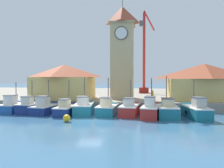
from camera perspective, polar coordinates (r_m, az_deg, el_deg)
name	(u,v)px	position (r m, az deg, el deg)	size (l,w,h in m)	color
ground_plane	(90,119)	(23.35, -5.80, -9.16)	(300.00, 300.00, 0.00)	#386689
quay_wharf	(119,95)	(49.10, 1.79, -2.86)	(120.00, 40.00, 1.14)	gray
fishing_boat_far_left	(14,106)	(30.65, -24.31, -5.31)	(2.22, 4.46, 3.78)	#2356A8
fishing_boat_left_outer	(30,106)	(29.40, -20.62, -5.52)	(2.13, 4.42, 4.07)	navy
fishing_boat_left_inner	(46,107)	(28.20, -16.85, -5.89)	(2.55, 4.76, 4.12)	navy
fishing_boat_mid_left	(67,109)	(26.45, -11.66, -6.43)	(1.95, 4.72, 4.12)	navy
fishing_boat_center	(84,108)	(26.66, -7.35, -6.11)	(2.79, 5.15, 4.42)	#196B7F
fishing_boat_mid_right	(107,109)	(25.75, -1.25, -6.46)	(2.24, 4.21, 4.39)	#196B7F
fishing_boat_right_inner	(130,109)	(25.74, 4.71, -6.46)	(2.36, 4.88, 4.12)	#AD2823
fishing_boat_right_outer	(151,110)	(24.73, 10.09, -6.63)	(2.40, 5.27, 4.34)	#AD2823
fishing_boat_far_right	(167,110)	(25.20, 14.15, -6.59)	(2.25, 4.99, 4.56)	#196B7F
fishing_boat_end_right	(196,111)	(25.43, 21.09, -6.52)	(2.58, 4.94, 4.15)	#196B7F
clock_tower	(122,50)	(34.80, 2.74, 8.79)	(3.92, 3.92, 16.05)	tan
warehouse_left	(64,81)	(34.19, -12.39, 0.65)	(8.65, 7.30, 5.25)	tan
warehouse_right	(204,81)	(34.52, 22.98, 0.64)	(10.55, 5.76, 5.30)	tan
port_crane_near	(144,62)	(47.36, 8.42, 5.69)	(3.55, 8.01, 17.55)	maroon
mooring_buoy	(67,118)	(22.30, -11.76, -8.74)	(0.73, 0.73, 0.73)	gold
dock_worker_near_tower	(77,95)	(30.84, -9.04, -2.85)	(0.34, 0.22, 1.62)	#33333D
dock_worker_along_quay	(152,96)	(29.90, 10.48, -2.99)	(0.34, 0.22, 1.62)	#33333D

